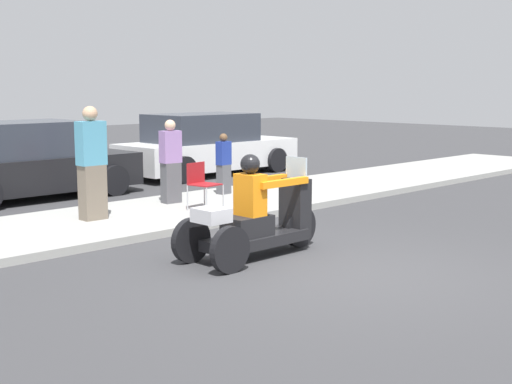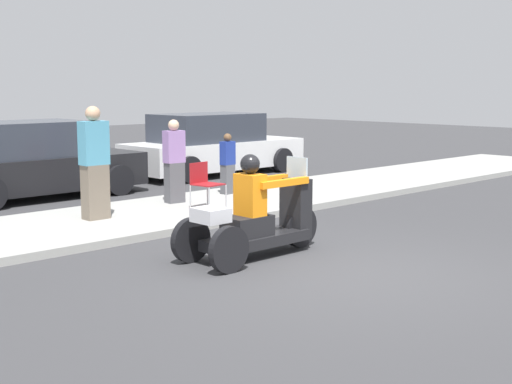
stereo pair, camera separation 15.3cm
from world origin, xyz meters
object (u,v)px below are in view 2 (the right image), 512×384
parked_car_lot_right (32,162)px  parked_car_lot_center (212,146)px  spectator_by_tree (174,163)px  spectator_mid_group (228,165)px  folding_chair_set_back (204,181)px  motorcycle_trike (257,221)px  spectator_end_of_line (94,165)px

parked_car_lot_right → parked_car_lot_center: 5.17m
spectator_by_tree → spectator_mid_group: size_ratio=1.27×
folding_chair_set_back → parked_car_lot_center: bearing=48.5°
motorcycle_trike → folding_chair_set_back: size_ratio=2.76×
spectator_by_tree → parked_car_lot_right: bearing=113.0°
spectator_mid_group → motorcycle_trike: bearing=-126.8°
spectator_by_tree → parked_car_lot_center: (3.86, 3.50, -0.12)m
spectator_by_tree → spectator_end_of_line: bearing=-167.4°
motorcycle_trike → folding_chair_set_back: 3.15m
spectator_by_tree → folding_chair_set_back: 0.98m
spectator_by_tree → parked_car_lot_center: 5.21m
spectator_end_of_line → parked_car_lot_right: bearing=79.6°
spectator_mid_group → parked_car_lot_right: parked_car_lot_right is taller
folding_chair_set_back → parked_car_lot_center: parked_car_lot_center is taller
spectator_mid_group → folding_chair_set_back: size_ratio=1.48×
motorcycle_trike → spectator_mid_group: 4.87m
motorcycle_trike → parked_car_lot_right: parked_car_lot_right is taller
spectator_mid_group → parked_car_lot_right: 3.98m
spectator_mid_group → parked_car_lot_right: (-2.72, 2.91, 0.03)m
spectator_mid_group → parked_car_lot_center: parked_car_lot_center is taller
motorcycle_trike → spectator_end_of_line: bearing=97.5°
motorcycle_trike → spectator_by_tree: (1.49, 3.76, 0.37)m
folding_chair_set_back → spectator_mid_group: bearing=35.7°
spectator_end_of_line → spectator_mid_group: bearing=9.5°
spectator_mid_group → parked_car_lot_right: size_ratio=0.28×
spectator_by_tree → folding_chair_set_back: bearing=-94.6°
spectator_by_tree → spectator_mid_group: bearing=5.2°
spectator_end_of_line → folding_chair_set_back: spectator_end_of_line is taller
spectator_by_tree → parked_car_lot_center: size_ratio=0.32×
spectator_mid_group → folding_chair_set_back: 1.85m
parked_car_lot_right → spectator_by_tree: bearing=-67.0°
spectator_by_tree → parked_car_lot_right: 3.31m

